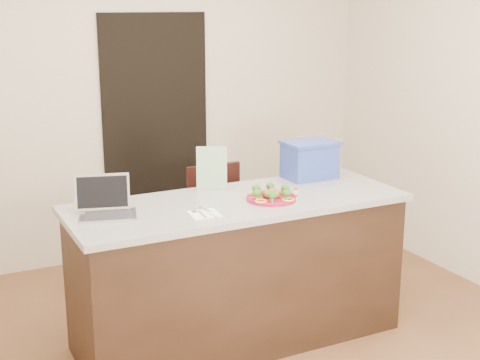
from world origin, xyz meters
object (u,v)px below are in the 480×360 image
yogurt_bottle (295,194)px  laptop (105,204)px  blue_box (310,159)px  plate (271,198)px  napkin (204,214)px  chair (220,221)px  island (238,270)px

yogurt_bottle → laptop: laptop is taller
laptop → blue_box: bearing=23.3°
plate → blue_box: bearing=35.3°
napkin → yogurt_bottle: bearing=4.1°
napkin → chair: bearing=60.6°
island → blue_box: 0.92m
napkin → blue_box: size_ratio=0.46×
laptop → blue_box: (1.46, 0.18, 0.07)m
napkin → blue_box: bearing=24.0°
island → napkin: 0.58m
island → laptop: (-0.79, 0.08, 0.52)m
island → plate: plate is taller
chair → blue_box: bearing=-48.1°
blue_box → chair: size_ratio=0.38×
plate → napkin: plate is taller
plate → chair: plate is taller
napkin → chair: chair is taller
plate → yogurt_bottle: (0.15, -0.04, 0.01)m
blue_box → plate: bearing=-145.4°
plate → yogurt_bottle: size_ratio=4.72×
yogurt_bottle → chair: size_ratio=0.07×
plate → chair: 0.93m
napkin → yogurt_bottle: yogurt_bottle is taller
laptop → chair: (1.01, 0.67, -0.45)m
plate → napkin: bearing=-170.2°
yogurt_bottle → laptop: 1.14m
plate → blue_box: blue_box is taller
laptop → chair: size_ratio=0.38×
laptop → blue_box: 1.47m
napkin → yogurt_bottle: 0.63m
plate → blue_box: (0.49, 0.35, 0.12)m
island → yogurt_bottle: yogurt_bottle is taller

